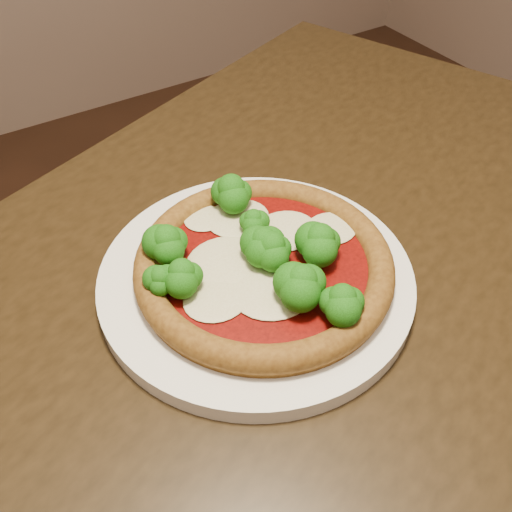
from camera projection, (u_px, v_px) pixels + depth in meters
dining_table at (256, 407)px, 0.59m from camera, size 1.49×1.17×0.75m
plate at (256, 278)px, 0.57m from camera, size 0.31×0.31×0.02m
pizza at (262, 261)px, 0.55m from camera, size 0.25×0.25×0.06m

